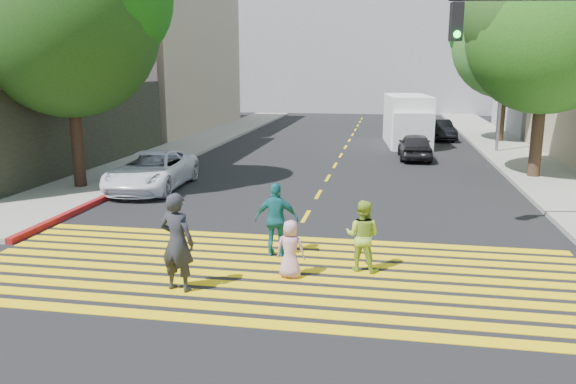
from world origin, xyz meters
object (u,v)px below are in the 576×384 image
(pedestrian_child, at_px, (290,249))
(traffic_signal, at_px, (571,77))
(white_van, at_px, (408,122))
(silver_car, at_px, (407,122))
(dark_car_parked, at_px, (440,130))
(pedestrian_man, at_px, (177,242))
(dark_car_near, at_px, (415,146))
(pedestrian_extra, at_px, (277,219))
(white_sedan, at_px, (152,171))
(tree_right_near, at_px, (550,25))
(pedestrian_woman, at_px, (362,236))
(tree_right_far, at_px, (509,38))
(tree_left, at_px, (70,16))

(pedestrian_child, height_order, traffic_signal, traffic_signal)
(pedestrian_child, xyz_separation_m, white_van, (2.96, 21.57, 0.70))
(silver_car, bearing_deg, pedestrian_child, 81.41)
(dark_car_parked, xyz_separation_m, traffic_signal, (1.22, -20.50, 3.49))
(pedestrian_man, height_order, dark_car_near, pedestrian_man)
(pedestrian_extra, xyz_separation_m, dark_car_near, (3.76, 15.03, -0.23))
(white_van, bearing_deg, white_sedan, -129.51)
(pedestrian_man, bearing_deg, silver_car, -87.35)
(pedestrian_man, height_order, white_sedan, pedestrian_man)
(pedestrian_child, bearing_deg, pedestrian_extra, -62.97)
(white_sedan, relative_size, traffic_signal, 0.77)
(tree_right_near, height_order, dark_car_near, tree_right_near)
(pedestrian_woman, bearing_deg, tree_right_far, -94.42)
(traffic_signal, bearing_deg, dark_car_parked, 84.38)
(traffic_signal, bearing_deg, tree_right_near, 70.92)
(pedestrian_woman, relative_size, traffic_signal, 0.25)
(pedestrian_child, relative_size, pedestrian_extra, 0.72)
(tree_right_far, height_order, traffic_signal, tree_right_far)
(tree_left, xyz_separation_m, tree_right_near, (16.52, 4.92, -0.18))
(tree_right_far, bearing_deg, tree_left, -137.04)
(tree_right_far, bearing_deg, tree_right_near, -93.54)
(tree_left, xyz_separation_m, traffic_signal, (15.04, -3.42, -1.93))
(tree_left, height_order, dark_car_parked, tree_left)
(pedestrian_woman, bearing_deg, tree_right_near, -105.95)
(tree_right_near, height_order, pedestrian_extra, tree_right_near)
(tree_right_far, bearing_deg, pedestrian_child, -109.81)
(tree_left, relative_size, dark_car_near, 2.40)
(pedestrian_child, distance_m, white_sedan, 10.08)
(pedestrian_man, relative_size, pedestrian_child, 1.60)
(pedestrian_woman, bearing_deg, white_van, -81.50)
(dark_car_near, bearing_deg, white_van, -89.44)
(tree_left, distance_m, tree_right_near, 17.23)
(pedestrian_man, relative_size, traffic_signal, 0.31)
(white_van, bearing_deg, silver_car, 83.18)
(pedestrian_child, distance_m, white_van, 21.78)
(silver_car, bearing_deg, pedestrian_woman, 84.26)
(tree_right_near, xyz_separation_m, pedestrian_woman, (-6.22, -11.43, -5.06))
(dark_car_near, relative_size, silver_car, 0.78)
(pedestrian_man, xyz_separation_m, white_sedan, (-4.39, 8.82, -0.31))
(tree_left, bearing_deg, dark_car_parked, 51.04)
(pedestrian_child, bearing_deg, tree_right_near, -117.77)
(white_sedan, xyz_separation_m, dark_car_near, (9.64, 8.64, -0.05))
(pedestrian_man, height_order, silver_car, pedestrian_man)
(dark_car_parked, height_order, white_van, white_van)
(dark_car_near, relative_size, white_van, 0.61)
(tree_right_near, distance_m, pedestrian_child, 15.26)
(dark_car_near, xyz_separation_m, dark_car_parked, (1.78, 7.88, -0.03))
(tree_right_near, height_order, pedestrian_child, tree_right_near)
(pedestrian_child, xyz_separation_m, white_sedan, (-6.44, 7.75, 0.06))
(tree_right_far, distance_m, pedestrian_man, 26.89)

